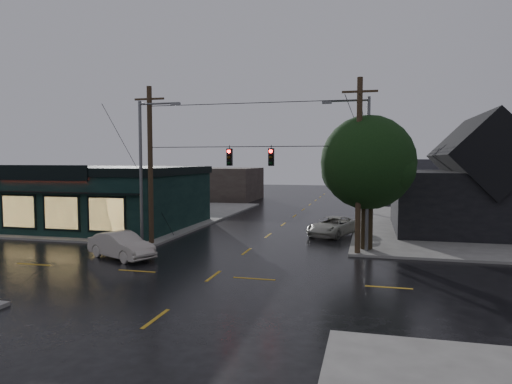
% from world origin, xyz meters
% --- Properties ---
extents(ground_plane, '(160.00, 160.00, 0.00)m').
position_xyz_m(ground_plane, '(0.00, 0.00, 0.00)').
color(ground_plane, black).
extents(sidewalk_nw, '(28.00, 28.00, 0.15)m').
position_xyz_m(sidewalk_nw, '(-20.00, 20.00, 0.07)').
color(sidewalk_nw, slate).
rests_on(sidewalk_nw, ground).
extents(pizza_shop, '(16.30, 12.34, 4.90)m').
position_xyz_m(pizza_shop, '(-15.00, 12.94, 2.56)').
color(pizza_shop, black).
rests_on(pizza_shop, ground).
extents(ne_building, '(12.60, 11.60, 8.75)m').
position_xyz_m(ne_building, '(15.00, 17.00, 4.47)').
color(ne_building, black).
rests_on(ne_building, ground).
extents(corner_tree, '(5.63, 5.63, 8.02)m').
position_xyz_m(corner_tree, '(7.00, 7.85, 5.32)').
color(corner_tree, black).
rests_on(corner_tree, ground).
extents(utility_pole_nw, '(2.00, 0.32, 10.15)m').
position_xyz_m(utility_pole_nw, '(-6.50, 6.50, 0.00)').
color(utility_pole_nw, black).
rests_on(utility_pole_nw, ground).
extents(utility_pole_ne, '(2.00, 0.32, 10.15)m').
position_xyz_m(utility_pole_ne, '(6.50, 6.50, 0.00)').
color(utility_pole_ne, black).
rests_on(utility_pole_ne, ground).
extents(utility_pole_far_a, '(2.00, 0.32, 9.65)m').
position_xyz_m(utility_pole_far_a, '(6.50, 28.00, 0.00)').
color(utility_pole_far_a, black).
rests_on(utility_pole_far_a, ground).
extents(utility_pole_far_b, '(2.00, 0.32, 9.15)m').
position_xyz_m(utility_pole_far_b, '(6.50, 48.00, 0.00)').
color(utility_pole_far_b, black).
rests_on(utility_pole_far_b, ground).
extents(utility_pole_far_c, '(2.00, 0.32, 9.15)m').
position_xyz_m(utility_pole_far_c, '(6.50, 68.00, 0.00)').
color(utility_pole_far_c, black).
rests_on(utility_pole_far_c, ground).
extents(span_signal_assembly, '(13.00, 0.48, 1.23)m').
position_xyz_m(span_signal_assembly, '(0.10, 6.50, 5.70)').
color(span_signal_assembly, black).
rests_on(span_signal_assembly, ground).
extents(streetlight_nw, '(5.40, 0.30, 9.15)m').
position_xyz_m(streetlight_nw, '(-6.80, 5.80, 0.00)').
color(streetlight_nw, '#5E6062').
rests_on(streetlight_nw, ground).
extents(streetlight_ne, '(5.40, 0.30, 9.15)m').
position_xyz_m(streetlight_ne, '(7.00, 7.20, 0.00)').
color(streetlight_ne, '#5E6062').
rests_on(streetlight_ne, ground).
extents(bg_building_west, '(12.00, 10.00, 4.40)m').
position_xyz_m(bg_building_west, '(-14.00, 40.00, 2.20)').
color(bg_building_west, '#352926').
rests_on(bg_building_west, ground).
extents(bg_building_east, '(14.00, 12.00, 5.60)m').
position_xyz_m(bg_building_east, '(16.00, 45.00, 2.80)').
color(bg_building_east, '#2D2C32').
rests_on(bg_building_east, ground).
extents(sedan_cream, '(4.68, 3.28, 1.46)m').
position_xyz_m(sedan_cream, '(-6.31, 2.48, 0.73)').
color(sedan_cream, '#B9B0A3').
rests_on(sedan_cream, ground).
extents(suv_silver, '(3.95, 5.45, 1.38)m').
position_xyz_m(suv_silver, '(4.57, 13.09, 0.69)').
color(suv_silver, '#B7B5A9').
rests_on(suv_silver, ground).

